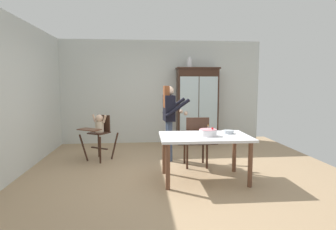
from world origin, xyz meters
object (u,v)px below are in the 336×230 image
dining_table (204,141)px  serving_bowl (228,132)px  birthday_cake (208,132)px  dining_chair_far_side (197,138)px  ceramic_vase (189,63)px  china_cabinet (197,106)px  adult_person (169,114)px  high_chair_with_toddler (99,129)px

dining_table → serving_bowl: serving_bowl is taller
birthday_cake → dining_chair_far_side: bearing=93.1°
birthday_cake → ceramic_vase: bearing=86.5°
china_cabinet → ceramic_vase: (-0.22, 0.00, 1.11)m
dining_table → dining_chair_far_side: (0.01, 0.69, -0.09)m
adult_person → birthday_cake: adult_person is taller
ceramic_vase → dining_table: size_ratio=0.19×
adult_person → dining_chair_far_side: size_ratio=1.59×
china_cabinet → birthday_cake: 2.89m
ceramic_vase → adult_person: (-0.67, -1.57, -1.14)m
high_chair_with_toddler → dining_chair_far_side: 2.01m
serving_bowl → dining_chair_far_side: 0.74m
high_chair_with_toddler → birthday_cake: (1.93, -1.42, 0.14)m
china_cabinet → high_chair_with_toddler: china_cabinet is taller
dining_chair_far_side → dining_table: bearing=90.6°
china_cabinet → birthday_cake: bearing=-97.8°
ceramic_vase → birthday_cake: size_ratio=0.96×
high_chair_with_toddler → dining_table: high_chair_with_toddler is taller
adult_person → dining_table: (0.45, -1.25, -0.32)m
china_cabinet → dining_chair_far_side: 2.21m
dining_chair_far_side → adult_person: bearing=-49.7°
adult_person → dining_chair_far_side: 0.83m
birthday_cake → dining_chair_far_side: dining_chair_far_side is taller
high_chair_with_toddler → serving_bowl: size_ratio=5.28×
dining_table → dining_chair_far_side: bearing=89.5°
serving_bowl → dining_chair_far_side: (-0.43, 0.56, -0.21)m
ceramic_vase → adult_person: size_ratio=0.18×
china_cabinet → adult_person: bearing=-119.5°
china_cabinet → adult_person: 1.80m
ceramic_vase → high_chair_with_toddler: 2.93m
dining_table → china_cabinet: bearing=81.2°
high_chair_with_toddler → adult_person: 1.47m
china_cabinet → serving_bowl: (-0.00, -2.68, -0.23)m
adult_person → dining_chair_far_side: bearing=-145.7°
serving_bowl → ceramic_vase: bearing=94.5°
ceramic_vase → high_chair_with_toddler: size_ratio=0.28×
china_cabinet → ceramic_vase: size_ratio=7.36×
high_chair_with_toddler → birthday_cake: size_ratio=3.39×
china_cabinet → dining_table: 2.86m
dining_table → serving_bowl: bearing=16.2°
serving_bowl → china_cabinet: bearing=89.9°
china_cabinet → dining_table: bearing=-98.8°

